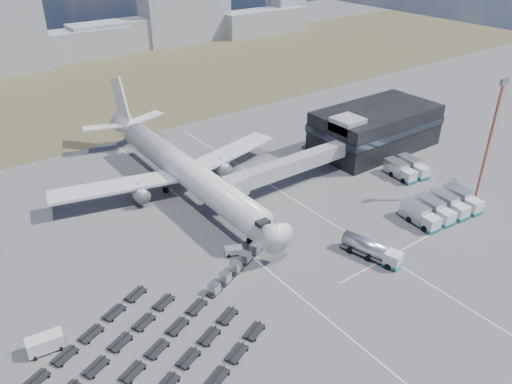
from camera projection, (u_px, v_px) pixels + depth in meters
ground at (282, 269)px, 80.15m from camera, size 420.00×420.00×0.00m
grass_strip at (63, 95)px, 157.51m from camera, size 420.00×90.00×0.01m
lane_markings at (315, 240)px, 87.32m from camera, size 47.12×110.00×0.01m
terminal at (375, 128)px, 119.20m from camera, size 30.40×16.40×11.00m
jet_bridge at (280, 169)px, 100.29m from camera, size 30.30×3.80×7.05m
airliner at (182, 168)px, 100.34m from camera, size 51.59×64.53×17.62m
skyline at (2, 43)px, 178.02m from camera, size 286.81×24.20×25.17m
fuel_tanker at (372, 249)px, 82.08m from camera, size 5.02×10.50×3.29m
pushback_tug at (234, 251)px, 83.38m from camera, size 3.36×2.72×1.36m
utility_van at (45, 344)px, 64.64m from camera, size 4.75×2.52×2.41m
catering_truck at (218, 164)px, 110.94m from camera, size 2.91×5.75×2.53m
service_trucks_near at (442, 207)px, 93.80m from camera, size 15.09×9.29×3.20m
service_trucks_far at (407, 168)px, 108.15m from camera, size 7.32×8.46×3.13m
uld_row at (236, 267)px, 79.07m from camera, size 13.87×7.03×1.58m
baggage_dollies at (136, 373)px, 61.43m from camera, size 35.25×30.87×0.81m
floodlight_mast at (489, 142)px, 94.01m from camera, size 2.30×1.90×24.62m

